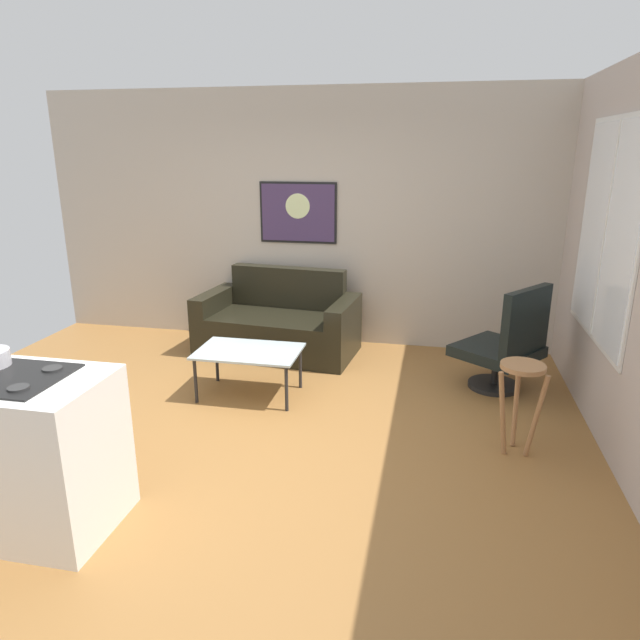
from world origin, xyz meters
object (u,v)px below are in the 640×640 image
object	(u,v)px
coffee_table	(249,354)
armchair	(507,344)
wall_painting	(298,213)
couch	(279,326)
bar_stool	(521,386)

from	to	relation	value
coffee_table	armchair	size ratio (longest dim) A/B	0.91
wall_painting	coffee_table	bearing A→B (deg)	-92.11
couch	armchair	size ratio (longest dim) A/B	1.75
coffee_table	wall_painting	distance (m)	1.98
coffee_table	wall_painting	xyz separation A→B (m)	(0.06, 1.66, 1.08)
coffee_table	wall_painting	bearing A→B (deg)	87.89
bar_stool	coffee_table	bearing A→B (deg)	165.60
couch	armchair	bearing A→B (deg)	-14.90
coffee_table	armchair	xyz separation A→B (m)	(2.27, 0.57, 0.06)
wall_painting	couch	bearing A→B (deg)	-103.54
armchair	bar_stool	bearing A→B (deg)	-91.37
coffee_table	bar_stool	distance (m)	2.32
coffee_table	couch	bearing A→B (deg)	92.54
couch	bar_stool	size ratio (longest dim) A/B	2.53
coffee_table	wall_painting	world-z (taller)	wall_painting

